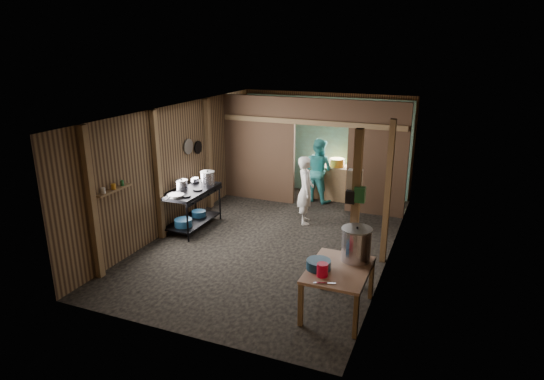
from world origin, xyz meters
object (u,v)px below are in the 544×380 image
at_px(prep_table, 338,290).
at_px(yellow_tub, 337,162).
at_px(stove_pot_large, 208,179).
at_px(stock_pot, 356,245).
at_px(gas_range, 192,209).
at_px(cook, 306,190).
at_px(pink_bucket, 322,270).

bearing_deg(prep_table, yellow_tub, 105.00).
height_order(stove_pot_large, stock_pot, stock_pot).
bearing_deg(gas_range, cook, 29.25).
xyz_separation_m(pink_bucket, yellow_tub, (-1.20, 5.39, 0.15)).
bearing_deg(yellow_tub, prep_table, -75.00).
height_order(stock_pot, yellow_tub, stock_pot).
bearing_deg(pink_bucket, cook, 111.77).
xyz_separation_m(stock_pot, yellow_tub, (-1.52, 4.72, 0.00)).
height_order(gas_range, pink_bucket, pink_bucket).
bearing_deg(stove_pot_large, cook, 21.20).
bearing_deg(stove_pot_large, gas_range, -111.31).
relative_size(gas_range, stove_pot_large, 4.64).
distance_m(stock_pot, pink_bucket, 0.76).
xyz_separation_m(prep_table, stock_pot, (0.16, 0.36, 0.60)).
height_order(stock_pot, pink_bucket, stock_pot).
bearing_deg(cook, gas_range, 98.20).
bearing_deg(stove_pot_large, pink_bucket, -39.14).
distance_m(stove_pot_large, cook, 2.13).
bearing_deg(pink_bucket, prep_table, 62.87).
xyz_separation_m(yellow_tub, cook, (-0.20, -1.87, -0.20)).
bearing_deg(pink_bucket, gas_range, 146.89).
height_order(stock_pot, cook, cook).
xyz_separation_m(gas_range, stove_pot_large, (0.17, 0.44, 0.57)).
bearing_deg(yellow_tub, stove_pot_large, -129.57).
relative_size(stock_pot, pink_bucket, 2.78).
bearing_deg(cook, stock_pot, -169.85).
bearing_deg(stock_pot, prep_table, -113.65).
bearing_deg(gas_range, pink_bucket, -33.11).
xyz_separation_m(stove_pot_large, stock_pot, (3.70, -2.08, -0.06)).
distance_m(prep_table, yellow_tub, 5.29).
relative_size(prep_table, yellow_tub, 3.31).
bearing_deg(pink_bucket, stove_pot_large, 140.86).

